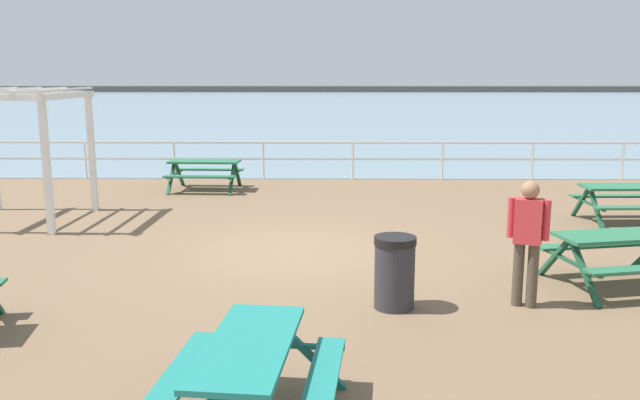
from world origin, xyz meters
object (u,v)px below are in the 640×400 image
object	(u,v)px
picnic_table_mid_centre	(620,247)
litter_bin	(395,272)
picnic_table_far_right	(628,195)
visitor	(528,236)
picnic_table_near_left	(205,168)
picnic_table_near_right	(249,363)
lattice_pergola	(14,124)

from	to	relation	value
picnic_table_mid_centre	litter_bin	xyz separation A→B (m)	(-3.27, -0.89, -0.10)
picnic_table_far_right	visitor	distance (m)	5.98
picnic_table_near_left	picnic_table_mid_centre	bearing A→B (deg)	-44.40
visitor	picnic_table_near_right	bearing A→B (deg)	156.27
picnic_table_mid_centre	visitor	distance (m)	1.80
picnic_table_far_right	lattice_pergola	xyz separation A→B (m)	(-12.33, 0.06, 1.41)
picnic_table_near_left	picnic_table_mid_centre	distance (m)	10.70
visitor	lattice_pergola	size ratio (longest dim) A/B	0.61
picnic_table_near_left	lattice_pergola	world-z (taller)	lattice_pergola
picnic_table_near_left	litter_bin	bearing A→B (deg)	-62.62
litter_bin	visitor	bearing A→B (deg)	2.69
picnic_table_near_right	lattice_pergola	bearing A→B (deg)	40.80
picnic_table_near_right	lattice_pergola	xyz separation A→B (m)	(-5.63, 7.96, 1.41)
picnic_table_near_right	lattice_pergola	distance (m)	9.85
picnic_table_near_right	visitor	bearing A→B (deg)	-41.19
picnic_table_mid_centre	litter_bin	bearing A→B (deg)	-176.54
picnic_table_near_left	picnic_table_far_right	size ratio (longest dim) A/B	1.01
picnic_table_near_right	litter_bin	size ratio (longest dim) A/B	2.04
picnic_table_near_right	picnic_table_mid_centre	distance (m)	6.16
picnic_table_mid_centre	picnic_table_near_left	bearing A→B (deg)	121.47
litter_bin	lattice_pergola	bearing A→B (deg)	145.07
picnic_table_near_left	lattice_pergola	size ratio (longest dim) A/B	0.69
picnic_table_mid_centre	visitor	size ratio (longest dim) A/B	1.25
picnic_table_near_right	lattice_pergola	world-z (taller)	lattice_pergola
picnic_table_near_left	picnic_table_mid_centre	world-z (taller)	same
picnic_table_near_left	visitor	world-z (taller)	visitor
picnic_table_mid_centre	litter_bin	size ratio (longest dim) A/B	2.18
visitor	lattice_pergola	bearing A→B (deg)	83.96
picnic_table_near_right	picnic_table_mid_centre	bearing A→B (deg)	-45.69
picnic_table_far_right	visitor	bearing A→B (deg)	-126.97
visitor	lattice_pergola	xyz separation A→B (m)	(-8.86, 4.92, 1.05)
picnic_table_near_left	picnic_table_near_right	size ratio (longest dim) A/B	0.96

